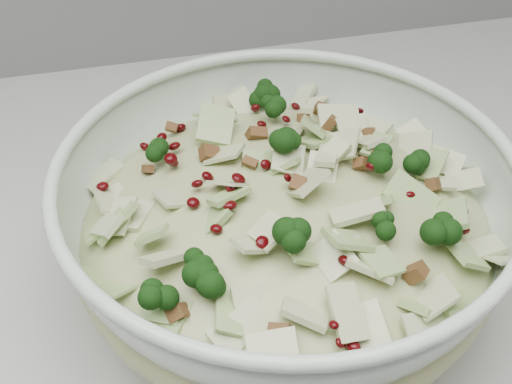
# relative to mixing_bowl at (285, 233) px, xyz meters

# --- Properties ---
(mixing_bowl) EXTENTS (0.32, 0.32, 0.12)m
(mixing_bowl) POSITION_rel_mixing_bowl_xyz_m (0.00, 0.00, 0.00)
(mixing_bowl) COLOR silver
(mixing_bowl) RESTS_ON counter
(salad) EXTENTS (0.37, 0.37, 0.12)m
(salad) POSITION_rel_mixing_bowl_xyz_m (0.00, 0.00, 0.02)
(salad) COLOR tan
(salad) RESTS_ON mixing_bowl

